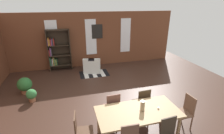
{
  "coord_description": "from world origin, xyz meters",
  "views": [
    {
      "loc": [
        -1.23,
        -4.25,
        3.22
      ],
      "look_at": [
        0.34,
        1.45,
        0.92
      ],
      "focal_mm": 26.59,
      "sensor_mm": 36.0,
      "label": 1
    }
  ],
  "objects_px": {
    "dining_chair_far_right": "(142,102)",
    "dining_chair_far_left": "(112,107)",
    "dining_table": "(138,114)",
    "potted_plant_by_shelf": "(25,85)",
    "dining_chair_head_left": "(81,131)",
    "vase_on_table": "(143,106)",
    "bookshelf_tall": "(57,50)",
    "armchair_white": "(92,66)",
    "dining_chair_head_right": "(185,111)",
    "potted_plant_corner": "(31,95)"
  },
  "relations": [
    {
      "from": "vase_on_table",
      "to": "dining_chair_head_right",
      "type": "bearing_deg",
      "value": 0.13
    },
    {
      "from": "dining_chair_head_left",
      "to": "potted_plant_by_shelf",
      "type": "relative_size",
      "value": 1.54
    },
    {
      "from": "dining_chair_far_right",
      "to": "dining_chair_head_right",
      "type": "relative_size",
      "value": 1.0
    },
    {
      "from": "dining_chair_head_right",
      "to": "bookshelf_tall",
      "type": "xyz_separation_m",
      "value": [
        -3.37,
        5.3,
        0.5
      ]
    },
    {
      "from": "vase_on_table",
      "to": "bookshelf_tall",
      "type": "height_order",
      "value": "bookshelf_tall"
    },
    {
      "from": "vase_on_table",
      "to": "dining_chair_far_left",
      "type": "xyz_separation_m",
      "value": [
        -0.56,
        0.71,
        -0.4
      ]
    },
    {
      "from": "armchair_white",
      "to": "potted_plant_corner",
      "type": "xyz_separation_m",
      "value": [
        -2.44,
        -2.12,
        -0.02
      ]
    },
    {
      "from": "dining_chair_head_right",
      "to": "armchair_white",
      "type": "distance_m",
      "value": 4.94
    },
    {
      "from": "dining_table",
      "to": "dining_chair_head_left",
      "type": "distance_m",
      "value": 1.39
    },
    {
      "from": "dining_chair_far_left",
      "to": "potted_plant_by_shelf",
      "type": "xyz_separation_m",
      "value": [
        -2.73,
        2.48,
        -0.18
      ]
    },
    {
      "from": "dining_chair_head_left",
      "to": "bookshelf_tall",
      "type": "distance_m",
      "value": 5.36
    },
    {
      "from": "potted_plant_corner",
      "to": "vase_on_table",
      "type": "bearing_deg",
      "value": -40.04
    },
    {
      "from": "vase_on_table",
      "to": "potted_plant_corner",
      "type": "height_order",
      "value": "vase_on_table"
    },
    {
      "from": "dining_chair_far_right",
      "to": "dining_chair_head_right",
      "type": "distance_m",
      "value": 1.17
    },
    {
      "from": "vase_on_table",
      "to": "armchair_white",
      "type": "relative_size",
      "value": 0.27
    },
    {
      "from": "dining_chair_far_right",
      "to": "dining_chair_far_left",
      "type": "relative_size",
      "value": 1.0
    },
    {
      "from": "vase_on_table",
      "to": "potted_plant_by_shelf",
      "type": "height_order",
      "value": "vase_on_table"
    },
    {
      "from": "dining_chair_far_left",
      "to": "bookshelf_tall",
      "type": "xyz_separation_m",
      "value": [
        -1.54,
        4.59,
        0.5
      ]
    },
    {
      "from": "dining_chair_far_left",
      "to": "potted_plant_by_shelf",
      "type": "bearing_deg",
      "value": 137.82
    },
    {
      "from": "dining_chair_head_right",
      "to": "vase_on_table",
      "type": "bearing_deg",
      "value": -179.87
    },
    {
      "from": "dining_chair_head_right",
      "to": "bookshelf_tall",
      "type": "distance_m",
      "value": 6.31
    },
    {
      "from": "dining_table",
      "to": "armchair_white",
      "type": "distance_m",
      "value": 4.64
    },
    {
      "from": "dining_chair_far_right",
      "to": "dining_chair_head_left",
      "type": "height_order",
      "value": "same"
    },
    {
      "from": "dining_chair_head_right",
      "to": "dining_chair_far_right",
      "type": "bearing_deg",
      "value": 142.5
    },
    {
      "from": "dining_chair_head_right",
      "to": "dining_chair_far_left",
      "type": "distance_m",
      "value": 1.97
    },
    {
      "from": "dining_table",
      "to": "vase_on_table",
      "type": "bearing_deg",
      "value": 0.0
    },
    {
      "from": "dining_chair_head_left",
      "to": "armchair_white",
      "type": "bearing_deg",
      "value": 78.04
    },
    {
      "from": "armchair_white",
      "to": "potted_plant_by_shelf",
      "type": "bearing_deg",
      "value": -152.99
    },
    {
      "from": "dining_chair_far_right",
      "to": "dining_chair_far_left",
      "type": "height_order",
      "value": "same"
    },
    {
      "from": "potted_plant_by_shelf",
      "to": "dining_chair_far_left",
      "type": "bearing_deg",
      "value": -42.18
    },
    {
      "from": "dining_table",
      "to": "bookshelf_tall",
      "type": "xyz_separation_m",
      "value": [
        -1.99,
        5.31,
        0.32
      ]
    },
    {
      "from": "dining_table",
      "to": "dining_chair_far_left",
      "type": "relative_size",
      "value": 2.12
    },
    {
      "from": "vase_on_table",
      "to": "dining_chair_far_right",
      "type": "bearing_deg",
      "value": 63.81
    },
    {
      "from": "vase_on_table",
      "to": "dining_chair_far_left",
      "type": "distance_m",
      "value": 0.99
    },
    {
      "from": "dining_chair_head_left",
      "to": "dining_table",
      "type": "bearing_deg",
      "value": -0.3
    },
    {
      "from": "potted_plant_by_shelf",
      "to": "bookshelf_tall",
      "type": "bearing_deg",
      "value": 60.58
    },
    {
      "from": "dining_table",
      "to": "dining_chair_far_right",
      "type": "relative_size",
      "value": 2.12
    },
    {
      "from": "potted_plant_corner",
      "to": "bookshelf_tall",
      "type": "bearing_deg",
      "value": 73.01
    },
    {
      "from": "armchair_white",
      "to": "dining_chair_head_right",
      "type": "bearing_deg",
      "value": -68.74
    },
    {
      "from": "dining_table",
      "to": "dining_chair_head_right",
      "type": "xyz_separation_m",
      "value": [
        1.38,
        0.0,
        -0.19
      ]
    },
    {
      "from": "dining_chair_head_right",
      "to": "potted_plant_by_shelf",
      "type": "distance_m",
      "value": 5.57
    },
    {
      "from": "bookshelf_tall",
      "to": "armchair_white",
      "type": "relative_size",
      "value": 2.13
    },
    {
      "from": "dining_chair_head_right",
      "to": "potted_plant_by_shelf",
      "type": "relative_size",
      "value": 1.54
    },
    {
      "from": "dining_table",
      "to": "armchair_white",
      "type": "xyz_separation_m",
      "value": [
        -0.41,
        4.61,
        -0.42
      ]
    },
    {
      "from": "dining_chair_head_right",
      "to": "armchair_white",
      "type": "height_order",
      "value": "dining_chair_head_right"
    },
    {
      "from": "dining_chair_far_right",
      "to": "dining_chair_head_left",
      "type": "bearing_deg",
      "value": -159.02
    },
    {
      "from": "vase_on_table",
      "to": "bookshelf_tall",
      "type": "xyz_separation_m",
      "value": [
        -2.1,
        5.31,
        0.1
      ]
    },
    {
      "from": "dining_chair_head_left",
      "to": "potted_plant_corner",
      "type": "xyz_separation_m",
      "value": [
        -1.47,
        2.48,
        -0.26
      ]
    },
    {
      "from": "dining_chair_head_right",
      "to": "bookshelf_tall",
      "type": "bearing_deg",
      "value": 122.46
    },
    {
      "from": "vase_on_table",
      "to": "armchair_white",
      "type": "distance_m",
      "value": 4.68
    }
  ]
}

